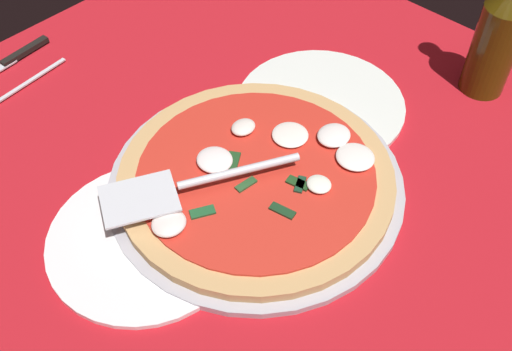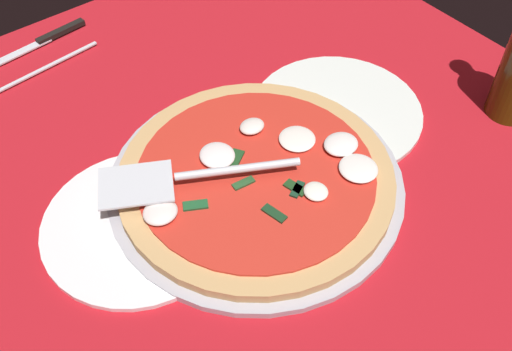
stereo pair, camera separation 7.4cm
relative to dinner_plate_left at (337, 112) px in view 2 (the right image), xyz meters
The scene contains 8 objects.
ground_plane 20.08cm from the dinner_plate_left, 11.84° to the left, with size 101.30×101.30×0.80cm, color #B4161F.
checker_pattern 20.06cm from the dinner_plate_left, 11.84° to the left, with size 101.30×101.30×0.10cm.
pizza_pan 17.62cm from the dinner_plate_left, 11.60° to the left, with size 36.89×36.89×1.27cm, color #AFAEB8.
dinner_plate_left is the anchor object (origin of this frame).
dinner_plate_right 32.10cm from the dinner_plate_left, ahead, with size 22.93×22.93×1.00cm, color white.
pizza 17.52cm from the dinner_plate_left, 11.88° to the left, with size 34.31×34.31×2.89cm.
pizza_server 25.73cm from the dinner_plate_left, ahead, with size 22.63×14.68×1.00cm.
place_setting_near 46.66cm from the dinner_plate_left, 53.09° to the right, with size 22.71×15.35×1.40cm.
Camera 2 is at (27.77, 37.70, 58.08)cm, focal length 42.09 mm.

